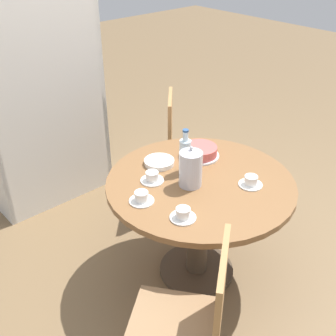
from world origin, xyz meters
name	(u,v)px	position (x,y,z in m)	size (l,w,h in m)	color
ground_plane	(196,271)	(0.00, 0.00, 0.00)	(14.00, 14.00, 0.00)	brown
dining_table	(199,203)	(0.00, 0.00, 0.57)	(1.12, 1.12, 0.73)	#473828
chair_a	(187,148)	(0.52, 0.65, 0.50)	(0.59, 0.59, 0.93)	#A87A47
chair_b	(188,323)	(-0.63, -0.55, 0.50)	(0.59, 0.59, 0.93)	#A87A47
bookshelf	(45,103)	(-0.24, 1.42, 0.85)	(0.95, 0.28, 1.75)	silver
coffee_pot	(191,168)	(-0.08, 0.01, 0.85)	(0.13, 0.13, 0.25)	silver
water_bottle	(185,155)	(0.00, 0.14, 0.85)	(0.07, 0.07, 0.29)	silver
cake_main	(200,152)	(0.21, 0.21, 0.76)	(0.26, 0.26, 0.07)	silver
cup_a	(251,182)	(0.18, -0.23, 0.76)	(0.14, 0.14, 0.06)	white
cup_b	(141,198)	(-0.39, 0.07, 0.76)	(0.14, 0.14, 0.06)	white
cup_c	(183,214)	(-0.33, -0.19, 0.76)	(0.14, 0.14, 0.06)	white
cup_d	(152,178)	(-0.22, 0.19, 0.76)	(0.14, 0.14, 0.06)	white
plate_stack	(159,162)	(-0.06, 0.31, 0.75)	(0.19, 0.19, 0.03)	white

